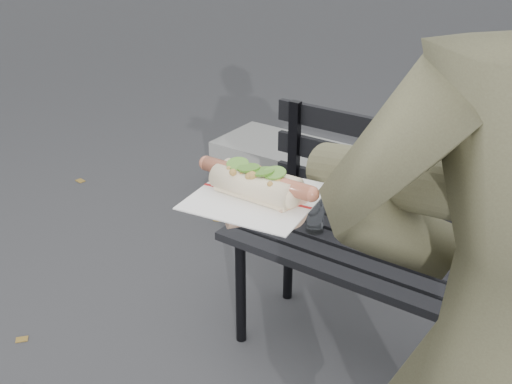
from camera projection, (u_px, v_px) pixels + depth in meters
park_bench at (444, 250)px, 1.97m from camera, size 1.50×0.44×0.88m
concrete_block at (325, 191)px, 3.09m from camera, size 1.20×0.40×0.40m
held_hotdog at (395, 190)px, 0.88m from camera, size 0.64×0.31×0.20m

